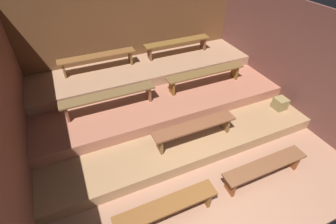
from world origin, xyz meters
TOP-DOWN VIEW (x-y plane):
  - ground at (0.00, 2.59)m, footprint 6.63×5.98m
  - wall_back at (0.00, 5.21)m, footprint 6.63×0.06m
  - wall_left at (-2.95, 2.59)m, footprint 0.06×5.98m
  - wall_right at (2.95, 2.59)m, footprint 0.06×5.98m
  - platform_lower at (0.00, 3.30)m, footprint 5.83×3.76m
  - platform_middle at (0.00, 3.81)m, footprint 5.83×2.73m
  - platform_upper at (0.00, 4.48)m, footprint 5.83×1.39m
  - bench_floor_left at (-0.98, 0.74)m, footprint 1.70×0.31m
  - bench_floor_right at (0.98, 0.74)m, footprint 1.70×0.31m
  - bench_lower_center at (0.16, 1.95)m, footprint 1.76×0.31m
  - bench_middle_left at (-1.21, 3.34)m, footprint 2.06×0.31m
  - bench_middle_right at (1.21, 3.34)m, footprint 2.06×0.31m
  - bench_upper_left at (-1.12, 4.77)m, footprint 1.93×0.31m
  - bench_upper_right at (1.12, 4.77)m, footprint 1.93×0.31m
  - wooden_crate_lower at (2.56, 2.05)m, footprint 0.28×0.28m

SIDE VIEW (x-z plane):
  - ground at x=0.00m, z-range -0.08..0.00m
  - platform_lower at x=0.00m, z-range 0.00..0.26m
  - bench_floor_left at x=-0.98m, z-range 0.12..0.51m
  - bench_floor_right at x=0.98m, z-range 0.12..0.51m
  - platform_middle at x=0.00m, z-range 0.26..0.51m
  - wooden_crate_lower at x=2.56m, z-range 0.26..0.53m
  - bench_lower_center at x=0.16m, z-range 0.37..0.77m
  - platform_upper at x=0.00m, z-range 0.51..0.77m
  - bench_middle_left at x=-1.21m, z-range 0.64..1.03m
  - bench_middle_right at x=1.21m, z-range 0.64..1.03m
  - bench_upper_left at x=-1.12m, z-range 0.89..1.28m
  - bench_upper_right at x=1.12m, z-range 0.89..1.28m
  - wall_back at x=0.00m, z-range 0.00..2.55m
  - wall_left at x=-2.95m, z-range 0.00..2.55m
  - wall_right at x=2.95m, z-range 0.00..2.55m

